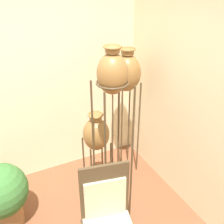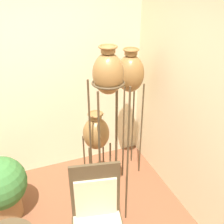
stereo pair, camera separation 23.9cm
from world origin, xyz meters
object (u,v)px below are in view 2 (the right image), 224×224
object	(u,v)px
vase_stand_tall	(108,81)
chair	(98,218)
vase_stand_medium	(130,75)
potted_plant	(1,187)
vase_stand_short	(96,134)

from	to	relation	value
vase_stand_tall	chair	world-z (taller)	vase_stand_tall
chair	vase_stand_tall	bearing A→B (deg)	72.02
vase_stand_medium	potted_plant	world-z (taller)	vase_stand_medium
vase_stand_tall	potted_plant	bearing A→B (deg)	160.68
vase_stand_medium	potted_plant	bearing A→B (deg)	-171.00
vase_stand_short	chair	bearing A→B (deg)	-107.90
vase_stand_tall	vase_stand_short	distance (m)	0.89
potted_plant	vase_stand_tall	bearing A→B (deg)	-19.32
vase_stand_medium	potted_plant	xyz separation A→B (m)	(-1.62, -0.26, -0.97)
vase_stand_short	vase_stand_tall	bearing A→B (deg)	-89.73
vase_stand_medium	vase_stand_short	bearing A→B (deg)	-155.56
vase_stand_medium	chair	xyz separation A→B (m)	(-0.82, -1.16, -0.80)
vase_stand_tall	chair	size ratio (longest dim) A/B	1.80
vase_stand_tall	vase_stand_medium	world-z (taller)	vase_stand_tall
chair	vase_stand_short	bearing A→B (deg)	84.26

